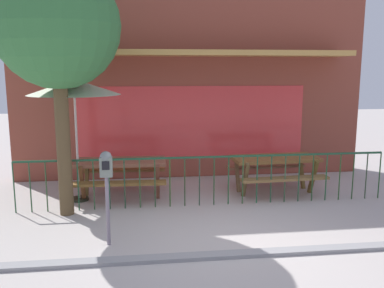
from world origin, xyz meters
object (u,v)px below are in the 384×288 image
picnic_table_left (121,168)px  street_tree (57,27)px  picnic_table_right (275,164)px  parking_meter_far (106,173)px  patio_umbrella (74,88)px

picnic_table_left → street_tree: bearing=-135.9°
picnic_table_right → parking_meter_far: (-3.31, -2.31, 0.49)m
parking_meter_far → street_tree: bearing=120.0°
picnic_table_left → street_tree: size_ratio=0.42×
picnic_table_left → patio_umbrella: size_ratio=0.77×
street_tree → picnic_table_right: bearing=11.5°
patio_umbrella → picnic_table_left: bearing=7.5°
picnic_table_left → parking_meter_far: size_ratio=1.30×
parking_meter_far → picnic_table_left: bearing=87.6°
picnic_table_left → picnic_table_right: same height
street_tree → parking_meter_far: bearing=-60.0°
patio_umbrella → parking_meter_far: size_ratio=1.69×
patio_umbrella → parking_meter_far: 2.64m
picnic_table_left → street_tree: 2.98m
picnic_table_left → parking_meter_far: bearing=-92.4°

